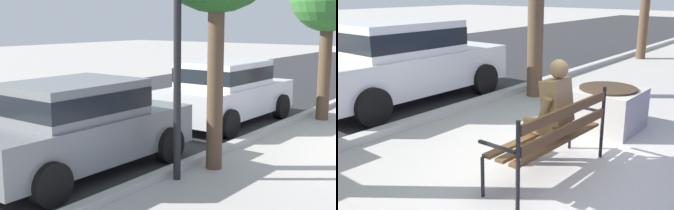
{
  "view_description": "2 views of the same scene",
  "coord_description": "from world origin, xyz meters",
  "views": [
    {
      "loc": [
        -9.43,
        -1.66,
        2.52
      ],
      "look_at": [
        -1.59,
        4.2,
        0.8
      ],
      "focal_mm": 51.26,
      "sensor_mm": 36.0,
      "label": 1
    },
    {
      "loc": [
        -3.97,
        -2.1,
        2.12
      ],
      "look_at": [
        -0.24,
        0.85,
        0.75
      ],
      "focal_mm": 42.83,
      "sensor_mm": 36.0,
      "label": 2
    }
  ],
  "objects": [
    {
      "name": "parked_car_white",
      "position": [
        0.8,
        4.2,
        0.84
      ],
      "size": [
        4.13,
        1.97,
        1.56
      ],
      "color": "silver",
      "rests_on": "ground"
    },
    {
      "name": "curb_stone",
      "position": [
        0.0,
        2.9,
        0.06
      ],
      "size": [
        60.0,
        0.2,
        0.12
      ],
      "primitive_type": "cube",
      "color": "#B2AFA8",
      "rests_on": "ground"
    },
    {
      "name": "park_bench",
      "position": [
        -0.24,
        0.14,
        0.54
      ],
      "size": [
        1.81,
        0.58,
        0.95
      ],
      "color": "brown",
      "rests_on": "ground"
    },
    {
      "name": "concrete_planter",
      "position": [
        1.74,
        0.39,
        0.33
      ],
      "size": [
        0.99,
        0.99,
        0.67
      ],
      "color": "#A8A399",
      "rests_on": "ground"
    },
    {
      "name": "bronze_statue_seated",
      "position": [
        -0.07,
        0.35,
        0.67
      ],
      "size": [
        0.64,
        0.76,
        1.37
      ],
      "color": "olive",
      "rests_on": "ground"
    },
    {
      "name": "ground_plane",
      "position": [
        0.0,
        0.0,
        0.0
      ],
      "size": [
        80.0,
        80.0,
        0.0
      ],
      "primitive_type": "plane",
      "color": "#ADA8A0"
    }
  ]
}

